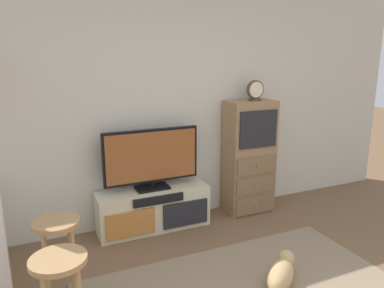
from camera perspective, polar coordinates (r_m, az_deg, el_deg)
name	(u,v)px	position (r m, az deg, el deg)	size (l,w,h in m)	color
back_wall	(169,104)	(4.21, -3.57, 6.20)	(6.40, 0.12, 2.70)	beige
media_console	(154,209)	(4.18, -5.93, -9.91)	(1.23, 0.38, 0.46)	beige
television	(152,158)	(4.00, -6.24, -2.09)	(1.05, 0.22, 0.66)	black
side_cabinet	(249,157)	(4.54, 8.76, -2.01)	(0.58, 0.38, 1.37)	#93704C
desk_clock	(255,90)	(4.40, 9.70, 8.11)	(0.21, 0.08, 0.24)	#4C3823
bar_stool_near	(61,286)	(2.52, -19.53, -19.88)	(0.34, 0.34, 0.74)	#A37A4C
bar_stool_far	(58,244)	(2.99, -19.91, -14.31)	(0.34, 0.34, 0.73)	#A37A4C
dog	(281,273)	(3.38, 13.57, -18.72)	(0.47, 0.44, 0.23)	tan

